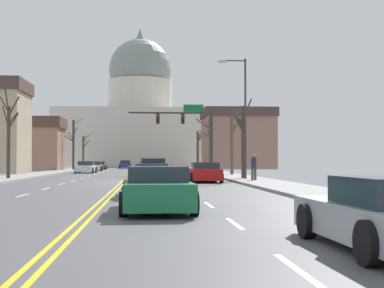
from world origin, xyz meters
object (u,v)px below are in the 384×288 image
object	(u,v)px
sedan_near_00	(150,170)
sedan_near_05	(157,190)
pickup_truck_near_01	(153,169)
sedan_oncoming_01	(94,166)
sedan_oncoming_00	(86,167)
sedan_oncoming_02	(99,166)
sedan_near_02	(205,173)
sedan_near_03	(152,176)
sedan_oncoming_03	(125,165)
signal_gantry	(188,124)
sedan_near_04	(149,182)
street_lamp_right	(242,108)
pedestrian_00	(254,166)

from	to	relation	value
sedan_near_00	sedan_near_05	xyz separation A→B (m)	(0.05, -32.00, 0.02)
pickup_truck_near_01	sedan_oncoming_01	world-z (taller)	pickup_truck_near_01
sedan_oncoming_00	sedan_oncoming_02	bearing A→B (deg)	90.93
pickup_truck_near_01	sedan_near_02	world-z (taller)	pickup_truck_near_01
pickup_truck_near_01	sedan_near_02	size ratio (longest dim) A/B	1.26
sedan_near_03	sedan_oncoming_02	world-z (taller)	sedan_near_03
sedan_near_00	sedan_near_05	distance (m)	32.00
sedan_near_03	sedan_oncoming_03	bearing A→B (deg)	93.52
signal_gantry	sedan_near_04	xyz separation A→B (m)	(-3.75, -29.61, -4.19)
sedan_near_03	signal_gantry	bearing A→B (deg)	80.88
sedan_near_05	sedan_oncoming_03	bearing A→B (deg)	92.89
street_lamp_right	sedan_oncoming_00	world-z (taller)	street_lamp_right
sedan_near_00	sedan_near_02	world-z (taller)	sedan_near_02
street_lamp_right	sedan_near_02	size ratio (longest dim) A/B	1.78
sedan_near_04	sedan_near_05	distance (m)	6.37
sedan_near_04	sedan_oncoming_01	size ratio (longest dim) A/B	0.97
sedan_near_00	pickup_truck_near_01	world-z (taller)	pickup_truck_near_01
sedan_near_02	sedan_oncoming_03	distance (m)	55.11
sedan_near_05	signal_gantry	bearing A→B (deg)	84.36
street_lamp_right	sedan_near_02	bearing A→B (deg)	-149.03
sedan_near_02	sedan_oncoming_01	world-z (taller)	sedan_near_02
signal_gantry	pedestrian_00	distance (m)	17.51
sedan_near_04	sedan_oncoming_02	size ratio (longest dim) A/B	0.95
sedan_near_05	sedan_oncoming_00	world-z (taller)	sedan_near_05
street_lamp_right	sedan_oncoming_03	xyz separation A→B (m)	(-9.94, 52.99, -4.34)
pickup_truck_near_01	sedan_near_05	distance (m)	26.08
sedan_near_02	sedan_oncoming_00	xyz separation A→B (m)	(-10.22, 24.47, -0.01)
sedan_near_00	sedan_oncoming_01	size ratio (longest dim) A/B	0.96
sedan_near_05	street_lamp_right	bearing A→B (deg)	73.94
sedan_oncoming_01	sedan_oncoming_03	distance (m)	19.58
sedan_near_02	sedan_near_05	size ratio (longest dim) A/B	0.98
sedan_oncoming_00	sedan_oncoming_01	world-z (taller)	sedan_oncoming_00
sedan_near_05	pedestrian_00	bearing A→B (deg)	71.17
sedan_oncoming_00	sedan_oncoming_03	xyz separation A→B (m)	(3.02, 30.17, 0.00)
sedan_near_04	sedan_oncoming_03	size ratio (longest dim) A/B	0.96
signal_gantry	sedan_oncoming_03	xyz separation A→B (m)	(-7.32, 38.47, -4.14)
street_lamp_right	sedan_oncoming_01	size ratio (longest dim) A/B	1.82
sedan_near_02	pedestrian_00	size ratio (longest dim) A/B	2.78
sedan_near_00	sedan_oncoming_02	world-z (taller)	sedan_near_00
pickup_truck_near_01	sedan_oncoming_01	size ratio (longest dim) A/B	1.30
sedan_near_04	pedestrian_00	size ratio (longest dim) A/B	2.63
sedan_near_03	sedan_oncoming_00	distance (m)	31.36
pickup_truck_near_01	sedan_oncoming_00	xyz separation A→B (m)	(-7.00, 18.21, -0.10)
sedan_near_00	pickup_truck_near_01	xyz separation A→B (m)	(0.26, -5.92, 0.12)
pickup_truck_near_01	sedan_oncoming_00	distance (m)	19.51
pickup_truck_near_01	sedan_oncoming_00	size ratio (longest dim) A/B	1.32
signal_gantry	sedan_near_02	bearing A→B (deg)	-90.44
signal_gantry	sedan_near_03	world-z (taller)	signal_gantry
sedan_oncoming_01	sedan_oncoming_03	size ratio (longest dim) A/B	0.99
sedan_oncoming_03	pickup_truck_near_01	bearing A→B (deg)	-85.30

